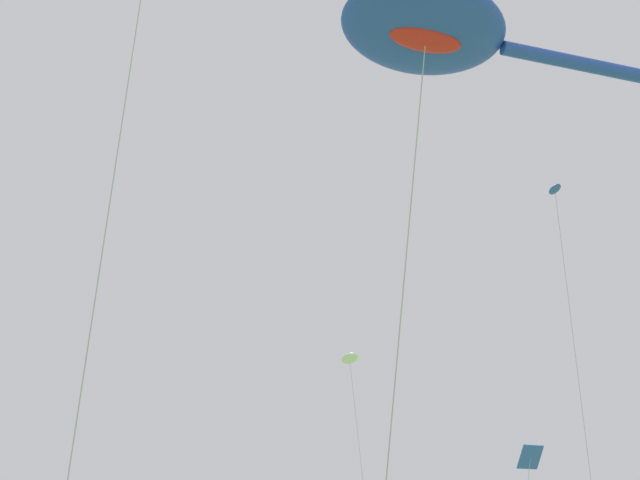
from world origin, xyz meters
name	(u,v)px	position (x,y,z in m)	size (l,w,h in m)	color
big_show_kite	(432,30)	(1.80, 7.22, 14.80)	(7.98, 5.59, 15.28)	blue
small_kite_tiny_distant	(529,469)	(14.41, 17.88, 10.17)	(1.37, 3.28, 10.97)	blue
small_kite_triangle_green	(350,363)	(9.83, 22.32, 14.90)	(0.74, 3.01, 15.32)	white
small_kite_diamond_red	(559,221)	(10.95, 11.83, 16.01)	(0.73, 1.66, 17.37)	blue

